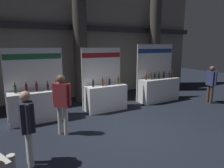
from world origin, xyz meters
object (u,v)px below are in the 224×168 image
at_px(exhibitor_booth_2, 158,87).
at_px(visitor_0, 27,122).
at_px(exhibitor_booth_0, 38,103).
at_px(visitor_5, 211,81).
at_px(exhibitor_booth_1, 105,95).
at_px(visitor_6, 62,100).

xyz_separation_m(exhibitor_booth_2, visitor_0, (-5.69, -2.47, 0.32)).
height_order(exhibitor_booth_0, visitor_5, exhibitor_booth_0).
height_order(exhibitor_booth_1, exhibitor_booth_2, exhibitor_booth_2).
bearing_deg(visitor_6, exhibitor_booth_0, 148.46).
height_order(exhibitor_booth_2, visitor_0, exhibitor_booth_2).
bearing_deg(visitor_6, visitor_5, 42.11).
relative_size(exhibitor_booth_2, visitor_5, 1.56).
relative_size(exhibitor_booth_1, visitor_5, 1.48).
bearing_deg(exhibitor_booth_2, visitor_6, -163.98).
xyz_separation_m(visitor_0, visitor_5, (7.40, 1.12, -0.01)).
distance_m(exhibitor_booth_0, exhibitor_booth_2, 5.10).
xyz_separation_m(exhibitor_booth_0, visitor_6, (0.42, -1.44, 0.40)).
bearing_deg(exhibitor_booth_2, visitor_0, -156.54).
height_order(exhibitor_booth_0, visitor_0, exhibitor_booth_0).
bearing_deg(visitor_0, exhibitor_booth_1, -51.08).
xyz_separation_m(exhibitor_booth_0, visitor_5, (6.81, -1.44, 0.34)).
distance_m(exhibitor_booth_1, exhibitor_booth_2, 2.66).
height_order(exhibitor_booth_0, exhibitor_booth_2, exhibitor_booth_2).
distance_m(exhibitor_booth_0, visitor_5, 6.97).
height_order(exhibitor_booth_2, visitor_6, exhibitor_booth_2).
relative_size(exhibitor_booth_0, visitor_6, 1.40).
xyz_separation_m(visitor_5, visitor_6, (-6.39, 0.00, 0.07)).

